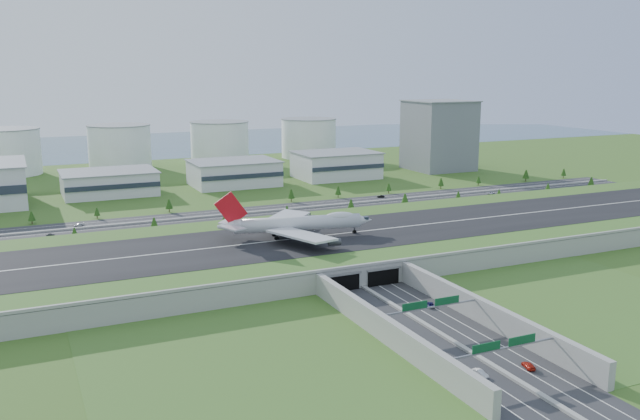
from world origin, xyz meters
name	(u,v)px	position (x,y,z in m)	size (l,w,h in m)	color
ground	(310,255)	(0.00, 0.00, 0.00)	(1200.00, 1200.00, 0.00)	#225019
airfield_deck	(310,246)	(0.00, -0.09, 4.12)	(520.00, 100.00, 9.20)	gray
underpass_road	(438,323)	(0.00, -99.42, 3.43)	(38.80, 120.40, 8.00)	#28282B
sign_gantry_near	(431,308)	(0.00, -95.04, 6.95)	(38.70, 0.70, 9.80)	gray
sign_gantry_far	(504,349)	(0.00, -130.04, 6.95)	(38.70, 0.70, 9.80)	gray
north_expressway	(242,214)	(0.00, 95.00, 0.06)	(560.00, 36.00, 0.12)	#28282B
tree_row	(275,203)	(19.37, 94.52, 4.68)	(506.84, 48.70, 8.47)	#3D2819
hangar_mid_a	(109,183)	(-60.00, 190.00, 7.50)	(58.00, 42.00, 15.00)	silver
hangar_mid_b	(234,173)	(25.00, 190.00, 8.50)	(58.00, 42.00, 17.00)	silver
hangar_mid_c	(336,165)	(105.00, 190.00, 9.50)	(58.00, 42.00, 19.00)	silver
office_tower	(439,136)	(200.00, 195.00, 27.50)	(46.00, 46.00, 55.00)	slate
fuel_tank_a	(7,152)	(-120.00, 310.00, 17.50)	(50.00, 50.00, 35.00)	white
fuel_tank_b	(120,147)	(-35.00, 310.00, 17.50)	(50.00, 50.00, 35.00)	white
fuel_tank_c	(220,142)	(50.00, 310.00, 17.50)	(50.00, 50.00, 35.00)	white
fuel_tank_d	(309,138)	(135.00, 310.00, 17.50)	(50.00, 50.00, 35.00)	white
bay_water	(130,145)	(0.00, 480.00, 0.03)	(1200.00, 260.00, 0.06)	#3A5B6F
boeing_747	(297,223)	(-4.83, 3.27, 14.17)	(69.78, 65.34, 21.78)	silver
car_0	(397,325)	(-8.90, -89.43, 0.77)	(1.54, 3.84, 1.31)	#B8B7BC
car_1	(480,373)	(-6.76, -128.99, 0.96)	(1.78, 5.09, 1.68)	silver
car_2	(430,304)	(11.46, -77.86, 0.85)	(2.43, 5.28, 1.47)	#0E0D44
car_3	(528,365)	(8.42, -130.59, 0.91)	(2.22, 5.46, 1.58)	red
car_4	(50,235)	(-102.21, 84.65, 0.80)	(1.60, 3.99, 1.36)	#59585E
car_5	(381,196)	(95.87, 105.57, 0.92)	(1.70, 4.88, 1.61)	black
car_6	(491,193)	(167.33, 85.27, 0.92)	(2.67, 5.79, 1.61)	silver
car_7	(79,225)	(-87.38, 100.69, 0.92)	(2.23, 5.48, 1.59)	silver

